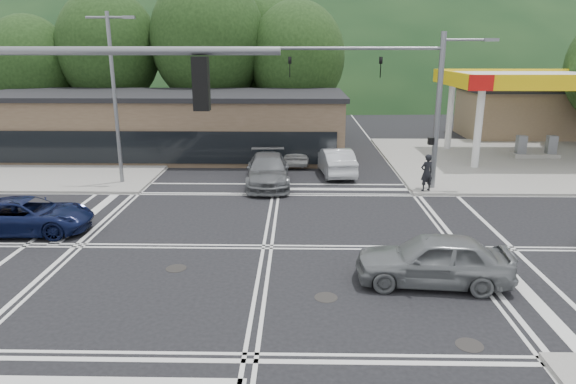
{
  "coord_description": "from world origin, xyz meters",
  "views": [
    {
      "loc": [
        1.13,
        -18.0,
        7.27
      ],
      "look_at": [
        0.72,
        2.69,
        1.4
      ],
      "focal_mm": 32.0,
      "sensor_mm": 36.0,
      "label": 1
    }
  ],
  "objects_px": {
    "car_blue_west": "(27,216)",
    "car_grey_center": "(433,259)",
    "car_northbound": "(268,170)",
    "car_queue_a": "(335,161)",
    "car_queue_b": "(296,153)",
    "pedestrian": "(427,173)"
  },
  "relations": [
    {
      "from": "car_blue_west",
      "to": "car_grey_center",
      "type": "distance_m",
      "value": 15.83
    },
    {
      "from": "car_grey_center",
      "to": "car_northbound",
      "type": "xyz_separation_m",
      "value": [
        -5.91,
        12.01,
        -0.01
      ]
    },
    {
      "from": "car_grey_center",
      "to": "car_queue_a",
      "type": "bearing_deg",
      "value": -167.04
    },
    {
      "from": "car_northbound",
      "to": "car_grey_center",
      "type": "bearing_deg",
      "value": -66.95
    },
    {
      "from": "car_queue_b",
      "to": "car_blue_west",
      "type": "bearing_deg",
      "value": 50.49
    },
    {
      "from": "car_blue_west",
      "to": "car_northbound",
      "type": "distance_m",
      "value": 12.03
    },
    {
      "from": "car_blue_west",
      "to": "car_queue_a",
      "type": "relative_size",
      "value": 1.07
    },
    {
      "from": "car_grey_center",
      "to": "car_queue_a",
      "type": "distance_m",
      "value": 14.65
    },
    {
      "from": "car_blue_west",
      "to": "car_queue_b",
      "type": "bearing_deg",
      "value": -42.08
    },
    {
      "from": "car_queue_a",
      "to": "car_queue_b",
      "type": "distance_m",
      "value": 3.69
    },
    {
      "from": "car_blue_west",
      "to": "car_grey_center",
      "type": "height_order",
      "value": "car_grey_center"
    },
    {
      "from": "car_northbound",
      "to": "car_queue_b",
      "type": "bearing_deg",
      "value": 71.18
    },
    {
      "from": "car_queue_a",
      "to": "car_northbound",
      "type": "distance_m",
      "value": 4.58
    },
    {
      "from": "car_queue_a",
      "to": "pedestrian",
      "type": "relative_size",
      "value": 2.52
    },
    {
      "from": "car_queue_b",
      "to": "car_northbound",
      "type": "bearing_deg",
      "value": 74.61
    },
    {
      "from": "car_queue_a",
      "to": "pedestrian",
      "type": "distance_m",
      "value": 5.95
    },
    {
      "from": "car_grey_center",
      "to": "car_blue_west",
      "type": "bearing_deg",
      "value": -101.25
    },
    {
      "from": "car_queue_b",
      "to": "car_northbound",
      "type": "distance_m",
      "value": 5.56
    },
    {
      "from": "pedestrian",
      "to": "car_northbound",
      "type": "bearing_deg",
      "value": -31.88
    },
    {
      "from": "car_queue_b",
      "to": "car_northbound",
      "type": "relative_size",
      "value": 0.74
    },
    {
      "from": "car_blue_west",
      "to": "car_northbound",
      "type": "bearing_deg",
      "value": -52.97
    },
    {
      "from": "car_queue_a",
      "to": "car_northbound",
      "type": "xyz_separation_m",
      "value": [
        -3.84,
        -2.5,
        0.03
      ]
    }
  ]
}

